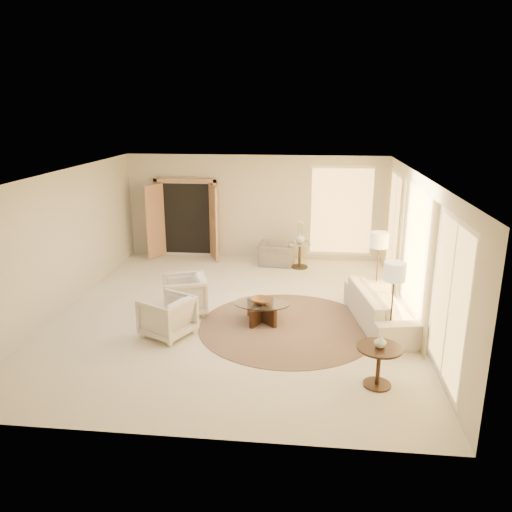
# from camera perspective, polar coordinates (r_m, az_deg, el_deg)

# --- Properties ---
(room) EXTENTS (7.04, 8.04, 2.83)m
(room) POSITION_cam_1_polar(r_m,az_deg,el_deg) (9.71, -2.60, 1.09)
(room) COLOR silver
(room) RESTS_ON ground
(windows_right) EXTENTS (0.10, 6.40, 2.40)m
(windows_right) POSITION_cam_1_polar(r_m,az_deg,el_deg) (9.91, 17.62, 0.35)
(windows_right) COLOR #FFC566
(windows_right) RESTS_ON room
(window_back_corner) EXTENTS (1.70, 0.10, 2.40)m
(window_back_corner) POSITION_cam_1_polar(r_m,az_deg,el_deg) (13.48, 9.73, 5.05)
(window_back_corner) COLOR #FFC566
(window_back_corner) RESTS_ON room
(curtains_right) EXTENTS (0.06, 5.20, 2.60)m
(curtains_right) POSITION_cam_1_polar(r_m,az_deg,el_deg) (10.77, 16.44, 1.44)
(curtains_right) COLOR tan
(curtains_right) RESTS_ON room
(french_doors) EXTENTS (1.95, 0.66, 2.16)m
(french_doors) POSITION_cam_1_polar(r_m,az_deg,el_deg) (13.79, -8.02, 4.19)
(french_doors) COLOR tan
(french_doors) RESTS_ON room
(area_rug) EXTENTS (3.94, 3.94, 0.01)m
(area_rug) POSITION_cam_1_polar(r_m,az_deg,el_deg) (9.57, 3.58, -8.04)
(area_rug) COLOR #402C23
(area_rug) RESTS_ON room
(sofa) EXTENTS (1.33, 2.51, 0.70)m
(sofa) POSITION_cam_1_polar(r_m,az_deg,el_deg) (9.83, 14.31, -5.70)
(sofa) COLOR beige
(sofa) RESTS_ON room
(armchair_left) EXTENTS (1.00, 1.03, 0.85)m
(armchair_left) POSITION_cam_1_polar(r_m,az_deg,el_deg) (10.11, -8.18, -4.22)
(armchair_left) COLOR beige
(armchair_left) RESTS_ON room
(armchair_right) EXTENTS (1.03, 1.05, 0.82)m
(armchair_right) POSITION_cam_1_polar(r_m,az_deg,el_deg) (9.20, -10.11, -6.58)
(armchair_right) COLOR beige
(armchair_right) RESTS_ON room
(accent_chair) EXTENTS (0.96, 0.68, 0.79)m
(accent_chair) POSITION_cam_1_polar(r_m,az_deg,el_deg) (13.09, 2.37, 0.64)
(accent_chair) COLOR gray
(accent_chair) RESTS_ON room
(coffee_table) EXTENTS (1.26, 1.26, 0.39)m
(coffee_table) POSITION_cam_1_polar(r_m,az_deg,el_deg) (9.67, 0.65, -6.18)
(coffee_table) COLOR black
(coffee_table) RESTS_ON room
(end_table) EXTENTS (0.67, 0.67, 0.63)m
(end_table) POSITION_cam_1_polar(r_m,az_deg,el_deg) (7.71, 13.86, -11.39)
(end_table) COLOR black
(end_table) RESTS_ON room
(side_table) EXTENTS (0.58, 0.58, 0.67)m
(side_table) POSITION_cam_1_polar(r_m,az_deg,el_deg) (12.92, 5.01, 0.41)
(side_table) COLOR #32281D
(side_table) RESTS_ON room
(floor_lamp_near) EXTENTS (0.37, 0.37, 1.54)m
(floor_lamp_near) POSITION_cam_1_polar(r_m,az_deg,el_deg) (10.57, 13.89, 1.43)
(floor_lamp_near) COLOR #32281D
(floor_lamp_near) RESTS_ON room
(floor_lamp_far) EXTENTS (0.37, 0.37, 1.52)m
(floor_lamp_far) POSITION_cam_1_polar(r_m,az_deg,el_deg) (8.67, 15.54, -2.17)
(floor_lamp_far) COLOR #32281D
(floor_lamp_far) RESTS_ON room
(bowl) EXTENTS (0.46, 0.46, 0.09)m
(bowl) POSITION_cam_1_polar(r_m,az_deg,el_deg) (9.59, 0.66, -5.11)
(bowl) COLOR brown
(bowl) RESTS_ON coffee_table
(end_vase) EXTENTS (0.19, 0.19, 0.19)m
(end_vase) POSITION_cam_1_polar(r_m,az_deg,el_deg) (7.58, 14.01, -9.47)
(end_vase) COLOR silver
(end_vase) RESTS_ON end_table
(side_vase) EXTENTS (0.27, 0.27, 0.26)m
(side_vase) POSITION_cam_1_polar(r_m,az_deg,el_deg) (12.82, 5.06, 2.08)
(side_vase) COLOR silver
(side_vase) RESTS_ON side_table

